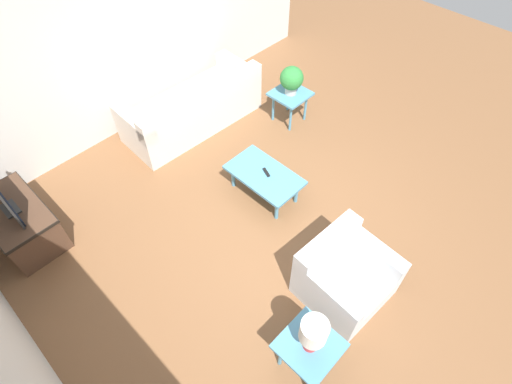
% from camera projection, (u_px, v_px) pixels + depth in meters
% --- Properties ---
extents(ground_plane, '(14.00, 14.00, 0.00)m').
position_uv_depth(ground_plane, '(279.00, 219.00, 5.25)').
color(ground_plane, brown).
extents(wall_right, '(0.12, 7.20, 2.70)m').
position_uv_depth(wall_right, '(121.00, 39.00, 5.58)').
color(wall_right, silver).
rests_on(wall_right, ground_plane).
extents(sofa, '(0.98, 2.22, 0.80)m').
position_uv_depth(sofa, '(194.00, 109.00, 6.24)').
color(sofa, silver).
rests_on(sofa, ground_plane).
extents(armchair, '(0.90, 0.94, 0.76)m').
position_uv_depth(armchair, '(343.00, 276.00, 4.39)').
color(armchair, silver).
rests_on(armchair, ground_plane).
extents(coffee_table, '(1.01, 0.58, 0.39)m').
position_uv_depth(coffee_table, '(264.00, 176.00, 5.28)').
color(coffee_table, teal).
rests_on(coffee_table, ground_plane).
extents(side_table_plant, '(0.54, 0.54, 0.52)m').
position_uv_depth(side_table_plant, '(290.00, 97.00, 6.22)').
color(side_table_plant, teal).
rests_on(side_table_plant, ground_plane).
extents(side_table_lamp, '(0.54, 0.54, 0.52)m').
position_uv_depth(side_table_lamp, '(309.00, 348.00, 3.75)').
color(side_table_lamp, teal).
rests_on(side_table_lamp, ground_plane).
extents(tv_stand_chest, '(1.10, 0.63, 0.55)m').
position_uv_depth(tv_stand_chest, '(21.00, 222.00, 4.87)').
color(tv_stand_chest, '#4C3323').
rests_on(tv_stand_chest, ground_plane).
extents(potted_plant, '(0.36, 0.36, 0.45)m').
position_uv_depth(potted_plant, '(292.00, 79.00, 5.96)').
color(potted_plant, '#B2ADA3').
rests_on(potted_plant, side_table_plant).
extents(table_lamp, '(0.25, 0.25, 0.46)m').
position_uv_depth(table_lamp, '(313.00, 333.00, 3.47)').
color(table_lamp, red).
rests_on(table_lamp, side_table_lamp).
extents(remote_control, '(0.16, 0.10, 0.02)m').
position_uv_depth(remote_control, '(266.00, 172.00, 5.25)').
color(remote_control, black).
rests_on(remote_control, coffee_table).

